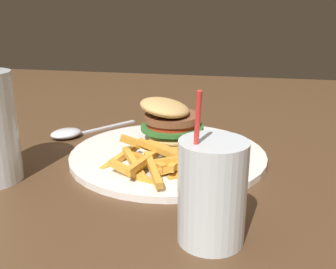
{
  "coord_description": "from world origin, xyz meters",
  "views": [
    {
      "loc": [
        -0.66,
        -0.31,
        0.94
      ],
      "look_at": [
        -0.09,
        -0.19,
        0.74
      ],
      "focal_mm": 42.0,
      "sensor_mm": 36.0,
      "label": 1
    }
  ],
  "objects": [
    {
      "name": "meal_plate_near",
      "position": [
        -0.07,
        -0.19,
        0.72
      ],
      "size": [
        0.31,
        0.31,
        0.09
      ],
      "color": "white",
      "rests_on": "dining_table"
    },
    {
      "name": "dining_table",
      "position": [
        0.0,
        0.0,
        0.6
      ],
      "size": [
        1.38,
        1.38,
        0.7
      ],
      "color": "#4C331E",
      "rests_on": "ground_plane"
    },
    {
      "name": "juice_glass",
      "position": [
        -0.3,
        -0.28,
        0.75
      ],
      "size": [
        0.07,
        0.07,
        0.16
      ],
      "color": "silver",
      "rests_on": "dining_table"
    },
    {
      "name": "spoon",
      "position": [
        -0.02,
        0.01,
        0.71
      ],
      "size": [
        0.16,
        0.13,
        0.02
      ],
      "rotation": [
        0.0,
        0.0,
        2.5
      ],
      "color": "silver",
      "rests_on": "dining_table"
    }
  ]
}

